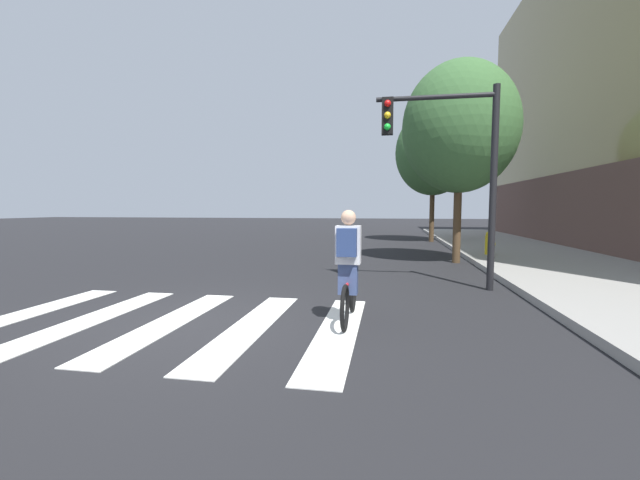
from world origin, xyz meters
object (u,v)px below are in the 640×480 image
Objects in this scene: traffic_light_near at (452,153)px; fire_hydrant at (488,243)px; street_tree_near at (460,128)px; street_tree_mid at (433,152)px; cyclist at (348,267)px.

traffic_light_near is 6.21m from fire_hydrant.
street_tree_mid reaches higher than street_tree_near.
street_tree_near is (2.69, 7.04, 3.33)m from cyclist.
street_tree_near is at bearing 78.78° from traffic_light_near.
traffic_light_near is (1.85, 2.84, 2.02)m from cyclist.
cyclist is at bearing -123.13° from traffic_light_near.
cyclist is at bearing -100.43° from street_tree_mid.
traffic_light_near reaches higher than cyclist.
traffic_light_near is at bearing 56.87° from cyclist.
traffic_light_near is at bearing -94.22° from street_tree_mid.
traffic_light_near is at bearing -101.22° from street_tree_near.
street_tree_mid reaches higher than traffic_light_near.
cyclist is 9.11m from fire_hydrant.
fire_hydrant is at bearing 64.52° from cyclist.
street_tree_near reaches higher than fire_hydrant.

